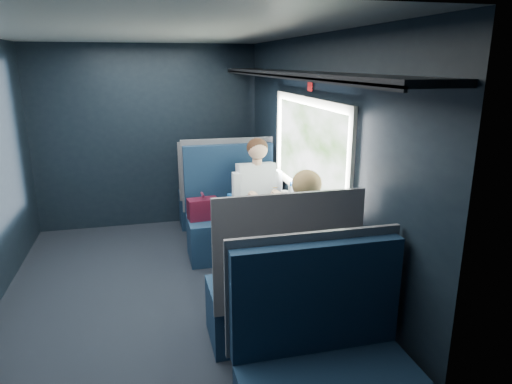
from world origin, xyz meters
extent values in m
cube|color=black|center=(0.00, 0.00, -0.01)|extent=(2.80, 4.20, 0.01)
cube|color=black|center=(1.45, 0.00, 1.15)|extent=(0.10, 4.20, 2.30)
cube|color=black|center=(0.00, 2.15, 1.15)|extent=(2.80, 0.10, 2.30)
cube|color=black|center=(0.00, -2.15, 1.15)|extent=(2.80, 0.10, 2.30)
cube|color=silver|center=(0.00, 0.00, 2.35)|extent=(2.80, 4.20, 0.10)
cube|color=silver|center=(1.38, 0.00, 1.74)|extent=(0.03, 1.84, 0.07)
cube|color=silver|center=(1.38, 0.00, 0.90)|extent=(0.03, 1.84, 0.07)
cube|color=silver|center=(1.38, -0.89, 1.32)|extent=(0.03, 0.07, 0.78)
cube|color=silver|center=(1.38, 0.89, 1.32)|extent=(0.03, 0.07, 0.78)
cube|color=black|center=(1.22, 0.00, 1.98)|extent=(0.36, 4.10, 0.04)
cube|color=black|center=(1.05, 0.00, 1.96)|extent=(0.02, 4.10, 0.03)
cube|color=red|center=(1.38, 0.00, 1.89)|extent=(0.01, 0.10, 0.12)
cylinder|color=#54565E|center=(0.88, 0.00, 0.35)|extent=(0.08, 0.08, 0.70)
cube|color=#BAB9B5|center=(1.06, 0.00, 0.72)|extent=(0.62, 1.00, 0.04)
cube|color=#0C1E36|center=(0.85, 0.78, 0.23)|extent=(1.00, 0.50, 0.45)
cube|color=#0C1E36|center=(0.85, 1.08, 0.82)|extent=(1.00, 0.10, 0.75)
cube|color=#54565E|center=(0.85, 1.14, 0.85)|extent=(1.04, 0.03, 0.82)
cube|color=#54565E|center=(0.85, 0.73, 0.55)|extent=(0.06, 0.40, 0.20)
cube|color=#4F1024|center=(0.52, 0.82, 0.56)|extent=(0.34, 0.20, 0.23)
cylinder|color=#4F1024|center=(0.52, 0.82, 0.72)|extent=(0.04, 0.13, 0.03)
cylinder|color=silver|center=(0.79, 0.70, 0.57)|extent=(0.09, 0.09, 0.24)
cylinder|color=#1758B1|center=(0.79, 0.70, 0.72)|extent=(0.05, 0.05, 0.05)
cube|color=#0C1E36|center=(0.85, -0.78, 0.23)|extent=(1.00, 0.50, 0.45)
cube|color=#0C1E36|center=(0.85, -1.08, 0.82)|extent=(1.00, 0.10, 0.75)
cube|color=#54565E|center=(0.85, -1.14, 0.85)|extent=(1.04, 0.03, 0.82)
cube|color=#54565E|center=(0.85, -0.73, 0.55)|extent=(0.06, 0.40, 0.20)
cube|color=#0C1E36|center=(0.85, 1.88, 0.23)|extent=(1.00, 0.40, 0.45)
cube|color=#0C1E36|center=(0.85, 1.64, 0.78)|extent=(1.00, 0.10, 0.66)
cube|color=#54565E|center=(0.85, 1.59, 0.80)|extent=(1.04, 0.03, 0.72)
cube|color=#0C1E36|center=(0.85, -1.64, 0.78)|extent=(1.00, 0.10, 0.66)
cube|color=#54565E|center=(0.85, -1.59, 0.80)|extent=(1.04, 0.03, 0.72)
cube|color=black|center=(1.10, 0.64, 0.53)|extent=(0.36, 0.44, 0.16)
cube|color=black|center=(1.10, 0.44, 0.23)|extent=(0.32, 0.12, 0.45)
cube|color=white|center=(1.10, 0.80, 0.78)|extent=(0.40, 0.29, 0.53)
cylinder|color=#D8A88C|center=(1.10, 0.76, 1.06)|extent=(0.10, 0.10, 0.06)
sphere|color=#D8A88C|center=(1.10, 0.74, 1.20)|extent=(0.21, 0.21, 0.21)
sphere|color=#382114|center=(1.10, 0.76, 1.21)|extent=(0.22, 0.22, 0.22)
cube|color=white|center=(0.88, 0.76, 0.78)|extent=(0.09, 0.12, 0.34)
cube|color=white|center=(1.32, 0.76, 0.78)|extent=(0.09, 0.12, 0.34)
cube|color=black|center=(1.10, -0.64, 0.53)|extent=(0.36, 0.44, 0.16)
cube|color=black|center=(1.10, -0.44, 0.23)|extent=(0.32, 0.12, 0.45)
cube|color=black|center=(1.10, -0.80, 0.78)|extent=(0.40, 0.29, 0.53)
cylinder|color=#D8A88C|center=(1.10, -0.76, 1.06)|extent=(0.10, 0.10, 0.06)
sphere|color=#D8A88C|center=(1.10, -0.74, 1.20)|extent=(0.21, 0.21, 0.21)
sphere|color=tan|center=(1.10, -0.76, 1.21)|extent=(0.22, 0.22, 0.22)
cube|color=black|center=(0.88, -0.76, 0.78)|extent=(0.09, 0.12, 0.34)
cube|color=black|center=(1.32, -0.76, 0.78)|extent=(0.09, 0.12, 0.34)
cube|color=tan|center=(1.10, -0.86, 0.90)|extent=(0.26, 0.07, 0.36)
cube|color=white|center=(1.10, 0.09, 0.74)|extent=(0.75, 0.94, 0.01)
cube|color=silver|center=(1.31, 0.03, 0.75)|extent=(0.29, 0.35, 0.01)
cube|color=silver|center=(1.42, 0.03, 0.87)|extent=(0.08, 0.31, 0.21)
cube|color=black|center=(1.42, 0.03, 0.87)|extent=(0.06, 0.27, 0.17)
cylinder|color=silver|center=(1.33, 0.29, 0.82)|extent=(0.06, 0.06, 0.16)
cylinder|color=#1758B1|center=(1.33, 0.29, 0.92)|extent=(0.03, 0.03, 0.04)
cylinder|color=white|center=(1.29, 0.37, 0.79)|extent=(0.07, 0.07, 0.09)
camera|label=1|loc=(-0.04, -3.82, 2.07)|focal=32.00mm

